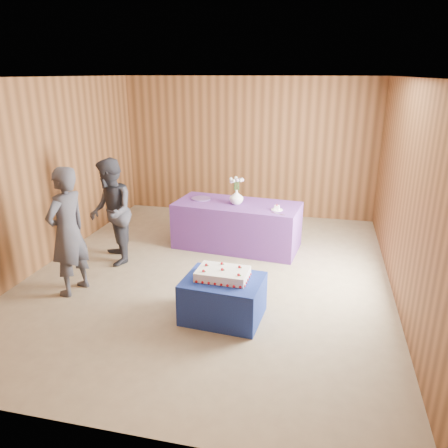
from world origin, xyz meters
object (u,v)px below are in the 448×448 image
(vase, at_px, (236,197))
(guest_left, at_px, (67,232))
(cake_table, at_px, (223,298))
(sheet_cake, at_px, (223,274))
(guest_right, at_px, (111,212))
(serving_table, at_px, (237,225))

(vase, bearing_deg, guest_left, -131.52)
(cake_table, xyz_separation_m, vase, (-0.29, 2.20, 0.62))
(sheet_cake, relative_size, guest_right, 0.40)
(cake_table, bearing_deg, sheet_cake, 116.13)
(serving_table, relative_size, guest_right, 1.25)
(serving_table, relative_size, sheet_cake, 3.16)
(cake_table, bearing_deg, guest_left, 179.44)
(cake_table, xyz_separation_m, guest_left, (-2.07, 0.19, 0.59))
(vase, bearing_deg, sheet_cake, -82.60)
(sheet_cake, xyz_separation_m, guest_left, (-2.06, 0.16, 0.29))
(guest_right, bearing_deg, sheet_cake, 26.93)
(serving_table, height_order, guest_right, guest_right)
(serving_table, distance_m, guest_right, 2.03)
(guest_left, distance_m, guest_right, 1.01)
(serving_table, distance_m, vase, 0.49)
(serving_table, bearing_deg, guest_right, -142.66)
(serving_table, xyz_separation_m, sheet_cake, (0.27, -2.20, 0.18))
(guest_right, bearing_deg, guest_left, -37.47)
(cake_table, height_order, sheet_cake, sheet_cake)
(sheet_cake, height_order, vase, vase)
(cake_table, relative_size, vase, 3.91)
(cake_table, distance_m, vase, 2.30)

